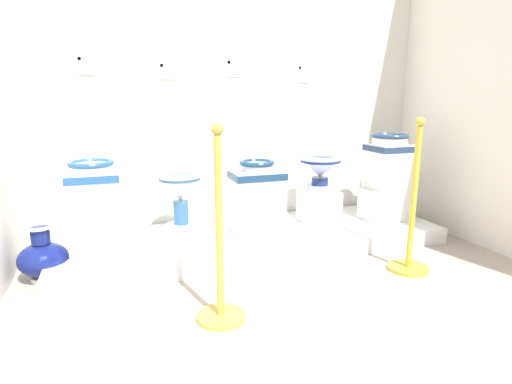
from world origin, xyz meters
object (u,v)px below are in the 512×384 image
plinth_block_squat_floral (182,233)px  decorative_vase_corner (43,258)px  antique_toilet_squat_floral (180,190)px  antique_toilet_pale_glazed (257,185)px  info_placard_first (86,65)px  plinth_block_pale_glazed (257,222)px  stanchion_post_near_right (411,229)px  info_placard_third (234,68)px  plinth_block_rightmost (385,204)px  antique_toilet_rightmost (388,160)px  info_placard_second (167,71)px  stanchion_post_near_left (220,266)px  plinth_block_leftmost (98,238)px  antique_toilet_leftmost (94,192)px  antique_toilet_central_ornate (320,167)px  plinth_block_central_ornate (319,206)px  info_placard_fourth (303,73)px

plinth_block_squat_floral → decorative_vase_corner: (-0.93, -0.18, -0.01)m
antique_toilet_squat_floral → antique_toilet_pale_glazed: antique_toilet_pale_glazed is taller
plinth_block_squat_floral → info_placard_first: info_placard_first is taller
plinth_block_pale_glazed → stanchion_post_near_right: bearing=-41.2°
info_placard_third → plinth_block_rightmost: bearing=-22.9°
plinth_block_rightmost → antique_toilet_rightmost: size_ratio=0.80×
info_placard_second → stanchion_post_near_left: 1.83m
plinth_block_pale_glazed → plinth_block_leftmost: bearing=179.8°
info_placard_third → antique_toilet_leftmost: bearing=-155.7°
antique_toilet_central_ornate → plinth_block_pale_glazed: bearing=-168.1°
plinth_block_pale_glazed → antique_toilet_rightmost: antique_toilet_rightmost is taller
antique_toilet_leftmost → antique_toilet_rightmost: size_ratio=0.95×
plinth_block_leftmost → info_placard_second: size_ratio=2.62×
plinth_block_central_ornate → antique_toilet_central_ornate: 0.34m
plinth_block_leftmost → antique_toilet_squat_floral: antique_toilet_squat_floral is taller
antique_toilet_squat_floral → info_placard_third: size_ratio=3.10×
plinth_block_central_ornate → info_placard_fourth: info_placard_fourth is taller
antique_toilet_squat_floral → stanchion_post_near_right: stanchion_post_near_right is taller
antique_toilet_squat_floral → info_placard_fourth: 1.55m
plinth_block_leftmost → stanchion_post_near_left: size_ratio=0.33×
plinth_block_central_ornate → stanchion_post_near_left: stanchion_post_near_left is taller
plinth_block_pale_glazed → info_placard_fourth: 1.42m
plinth_block_squat_floral → antique_toilet_rightmost: bearing=-2.8°
plinth_block_central_ornate → antique_toilet_rightmost: 0.71m
antique_toilet_pale_glazed → plinth_block_central_ornate: (0.61, 0.13, -0.25)m
info_placard_third → decorative_vase_corner: 2.04m
plinth_block_central_ornate → decorative_vase_corner: bearing=-174.3°
plinth_block_pale_glazed → plinth_block_rightmost: (1.20, 0.01, 0.04)m
antique_toilet_leftmost → info_placard_first: (-0.00, 0.52, 0.86)m
plinth_block_leftmost → plinth_block_pale_glazed: (1.17, -0.00, 0.00)m
plinth_block_leftmost → antique_toilet_squat_floral: bearing=8.4°
plinth_block_pale_glazed → antique_toilet_central_ornate: (0.61, 0.13, 0.38)m
info_placard_first → stanchion_post_near_left: 1.95m
antique_toilet_central_ornate → plinth_block_rightmost: bearing=-11.8°
antique_toilet_rightmost → info_placard_fourth: info_placard_fourth is taller
plinth_block_pale_glazed → info_placard_third: (-0.02, 0.52, 1.20)m
info_placard_second → stanchion_post_near_left: (0.03, -1.48, -1.08)m
stanchion_post_near_left → info_placard_second: bearing=91.3°
info_placard_second → decorative_vase_corner: info_placard_second is taller
antique_toilet_rightmost → stanchion_post_near_left: stanchion_post_near_left is taller
antique_toilet_pale_glazed → antique_toilet_central_ornate: (0.61, 0.13, 0.09)m
decorative_vase_corner → antique_toilet_leftmost: bearing=14.7°
plinth_block_leftmost → decorative_vase_corner: decorative_vase_corner is taller
stanchion_post_near_left → info_placard_third: bearing=70.7°
antique_toilet_pale_glazed → stanchion_post_near_left: bearing=-119.5°
antique_toilet_leftmost → antique_toilet_rightmost: 2.37m
antique_toilet_leftmost → info_placard_fourth: info_placard_fourth is taller
plinth_block_squat_floral → stanchion_post_near_right: 1.66m
info_placard_first → stanchion_post_near_right: info_placard_first is taller
stanchion_post_near_right → info_placard_first: bearing=147.9°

